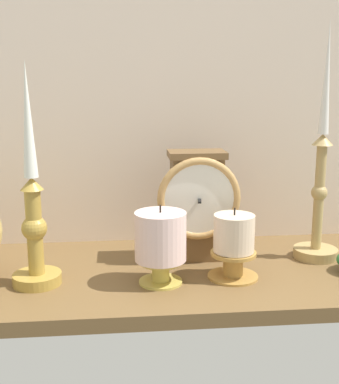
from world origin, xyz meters
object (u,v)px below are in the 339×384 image
(mantel_clock, at_px, (197,203))
(candlestick_tall_center, at_px, (34,216))
(candlestick_tall_left, at_px, (319,189))
(pillar_candle_front, at_px, (234,244))
(pillar_candle_near_clock, at_px, (160,242))

(mantel_clock, distance_m, candlestick_tall_center, 0.29)
(candlestick_tall_left, xyz_separation_m, candlestick_tall_center, (-0.50, -0.08, -0.02))
(candlestick_tall_left, bearing_deg, pillar_candle_front, -154.96)
(candlestick_tall_left, distance_m, candlestick_tall_center, 0.51)
(mantel_clock, xyz_separation_m, candlestick_tall_center, (-0.28, -0.09, 0.01))
(pillar_candle_front, bearing_deg, candlestick_tall_center, 179.19)
(candlestick_tall_left, relative_size, pillar_candle_near_clock, 3.26)
(candlestick_tall_center, bearing_deg, pillar_candle_front, -0.81)
(candlestick_tall_left, relative_size, pillar_candle_front, 3.54)
(pillar_candle_front, bearing_deg, candlestick_tall_left, 25.04)
(pillar_candle_front, height_order, pillar_candle_near_clock, pillar_candle_near_clock)
(candlestick_tall_left, bearing_deg, candlestick_tall_center, -171.19)
(mantel_clock, xyz_separation_m, pillar_candle_near_clock, (-0.08, -0.11, -0.04))
(candlestick_tall_left, height_order, pillar_candle_front, candlestick_tall_left)
(mantel_clock, distance_m, candlestick_tall_left, 0.23)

